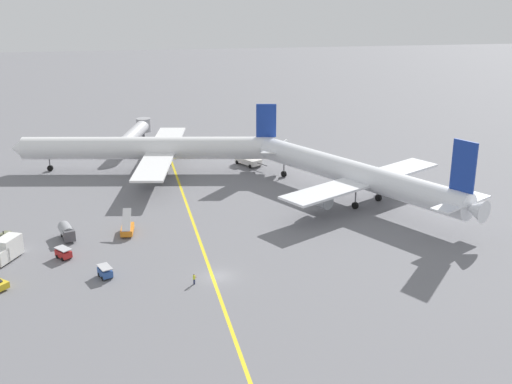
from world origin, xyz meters
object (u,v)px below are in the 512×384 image
Objects in this scene: gse_fuel_bowser_stubby at (67,232)px; ground_crew_ramp_agent_by_cones at (194,279)px; airliner_being_pushed at (357,175)px; airliner_at_gate_left at (151,148)px; gse_stair_truck_yellow at (127,228)px; gse_baggage_cart_near_cluster at (105,272)px; gse_gpu_cart_small at (6,236)px; jet_bridge at (137,132)px; pushback_tug at (248,160)px; gse_baggage_cart_trailing at (63,253)px; gse_catering_truck_tall at (6,250)px.

gse_fuel_bowser_stubby is 27.97m from ground_crew_ramp_agent_by_cones.
gse_fuel_bowser_stubby is at bearing -168.55° from airliner_being_pushed.
gse_stair_truck_yellow is at bearing -96.83° from airliner_at_gate_left.
airliner_being_pushed reaches higher than airliner_at_gate_left.
gse_baggage_cart_near_cluster is at bearing -65.42° from gse_fuel_bowser_stubby.
airliner_at_gate_left is 43.99m from gse_gpu_cart_small.
jet_bridge reaches higher than gse_baggage_cart_near_cluster.
airliner_at_gate_left is 21.37m from jet_bridge.
gse_gpu_cart_small is at bearing -123.56° from airliner_at_gate_left.
pushback_tug is at bearing 55.45° from gse_stair_truck_yellow.
gse_gpu_cart_small is 0.48× the size of gse_fuel_bowser_stubby.
airliner_being_pushed is 32.98m from pushback_tug.
gse_baggage_cart_trailing and gse_baggage_cart_near_cluster have the same top height.
gse_fuel_bowser_stubby is 9.84m from gse_stair_truck_yellow.
airliner_at_gate_left reaches higher than pushback_tug.
airliner_at_gate_left is at bearing 69.19° from gse_fuel_bowser_stubby.
airliner_being_pushed is 10.45× the size of gse_stair_truck_yellow.
gse_gpu_cart_small is at bearing -109.69° from jet_bridge.
gse_catering_truck_tall reaches higher than gse_fuel_bowser_stubby.
airliner_being_pushed reaches higher than gse_stair_truck_yellow.
ground_crew_ramp_agent_by_cones is (-16.25, -58.45, -0.43)m from pushback_tug.
pushback_tug is 32.33m from jet_bridge.
gse_baggage_cart_near_cluster reaches higher than ground_crew_ramp_agent_by_cones.
airliner_being_pushed is at bearing 16.26° from gse_catering_truck_tall.
airliner_being_pushed reaches higher than gse_gpu_cart_small.
pushback_tug is 1.90× the size of gse_stair_truck_yellow.
gse_baggage_cart_near_cluster is at bearing -97.63° from airliner_at_gate_left.
gse_baggage_cart_trailing is 0.99× the size of gse_baggage_cart_near_cluster.
airliner_at_gate_left reaches higher than gse_baggage_cart_trailing.
gse_fuel_bowser_stubby is 3.36× the size of ground_crew_ramp_agent_by_cones.
gse_baggage_cart_trailing is 22.80m from ground_crew_ramp_agent_by_cones.
pushback_tug is 46.17m from gse_stair_truck_yellow.
gse_fuel_bowser_stubby is 0.25× the size of jet_bridge.
jet_bridge is (10.25, 66.27, 3.27)m from gse_baggage_cart_trailing.
gse_fuel_bowser_stubby is at bearing 92.49° from gse_baggage_cart_trailing.
gse_baggage_cart_near_cluster is at bearing -118.04° from pushback_tug.
jet_bridge is (3.47, 73.99, 3.27)m from gse_baggage_cart_near_cluster.
ground_crew_ramp_agent_by_cones is at bearing -45.05° from gse_fuel_bowser_stubby.
ground_crew_ramp_agent_by_cones is (19.75, -19.79, -0.53)m from gse_fuel_bowser_stubby.
jet_bridge reaches higher than gse_fuel_bowser_stubby.
gse_gpu_cart_small is (-24.20, -36.47, -4.36)m from airliner_at_gate_left.
gse_stair_truck_yellow reaches higher than gse_gpu_cart_small.
pushback_tug is at bearing -37.88° from jet_bridge.
airliner_at_gate_left is 40.19m from gse_fuel_bowser_stubby.
airliner_being_pushed reaches higher than pushback_tug.
pushback_tug is at bearing 39.37° from gse_gpu_cart_small.
airliner_at_gate_left is 49.98m from gse_catering_truck_tall.
gse_gpu_cart_small is at bearing 139.69° from gse_baggage_cart_trailing.
pushback_tug reaches higher than ground_crew_ramp_agent_by_cones.
airliner_being_pushed reaches higher than gse_fuel_bowser_stubby.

